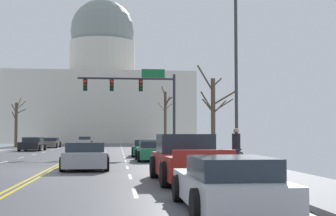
# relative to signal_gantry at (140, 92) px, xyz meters

# --- Properties ---
(ground) EXTENTS (20.00, 180.00, 0.20)m
(ground) POSITION_rel_signal_gantry_xyz_m (-4.77, -17.48, -4.99)
(ground) COLOR #4D4D52
(signal_gantry) EXTENTS (7.91, 0.41, 6.76)m
(signal_gantry) POSITION_rel_signal_gantry_xyz_m (0.00, 0.00, 0.00)
(signal_gantry) COLOR #28282D
(signal_gantry) RESTS_ON ground
(street_lamp_right) EXTENTS (1.97, 0.24, 8.96)m
(street_lamp_right) POSITION_rel_signal_gantry_xyz_m (3.21, -18.44, 0.32)
(street_lamp_right) COLOR #333338
(street_lamp_right) RESTS_ON ground
(capitol_building) EXTENTS (33.89, 18.57, 30.10)m
(capitol_building) POSITION_rel_signal_gantry_xyz_m (-4.77, 54.99, 4.89)
(capitol_building) COLOR beige
(capitol_building) RESTS_ON ground
(sedan_near_00) EXTENTS (2.20, 4.74, 1.19)m
(sedan_near_00) POSITION_rel_signal_gantry_xyz_m (0.31, -3.68, -4.46)
(sedan_near_00) COLOR #1E7247
(sedan_near_00) RESTS_ON ground
(sedan_near_01) EXTENTS (1.98, 4.30, 1.20)m
(sedan_near_01) POSITION_rel_signal_gantry_xyz_m (0.33, -9.94, -4.45)
(sedan_near_01) COLOR #1E7247
(sedan_near_01) RESTS_ON ground
(sedan_near_02) EXTENTS (2.21, 4.34, 1.23)m
(sedan_near_02) POSITION_rel_signal_gantry_xyz_m (-3.20, -16.83, -4.43)
(sedan_near_02) COLOR #9EA3A8
(sedan_near_02) RESTS_ON ground
(pickup_truck_near_03) EXTENTS (2.38, 5.47, 1.61)m
(pickup_truck_near_03) POSITION_rel_signal_gantry_xyz_m (0.62, -22.90, -4.30)
(pickup_truck_near_03) COLOR maroon
(pickup_truck_near_03) RESTS_ON ground
(sedan_near_04) EXTENTS (1.94, 4.70, 1.15)m
(sedan_near_04) POSITION_rel_signal_gantry_xyz_m (0.53, -29.30, -4.47)
(sedan_near_04) COLOR silver
(sedan_near_04) RESTS_ON ground
(sedan_oncoming_00) EXTENTS (2.20, 4.60, 1.31)m
(sedan_oncoming_00) POSITION_rel_signal_gantry_xyz_m (-9.93, 9.00, -4.39)
(sedan_oncoming_00) COLOR black
(sedan_oncoming_00) RESTS_ON ground
(sedan_oncoming_01) EXTENTS (2.14, 4.66, 1.18)m
(sedan_oncoming_01) POSITION_rel_signal_gantry_xyz_m (-9.74, 20.21, -4.46)
(sedan_oncoming_01) COLOR #6B6056
(sedan_oncoming_01) RESTS_ON ground
(sedan_oncoming_02) EXTENTS (2.05, 4.65, 1.26)m
(sedan_oncoming_02) POSITION_rel_signal_gantry_xyz_m (-6.41, 31.46, -4.43)
(sedan_oncoming_02) COLOR silver
(sedan_oncoming_02) RESTS_ON ground
(bare_tree_00) EXTENTS (2.52, 2.02, 5.72)m
(bare_tree_00) POSITION_rel_signal_gantry_xyz_m (4.14, -9.67, -2.13)
(bare_tree_00) COLOR #4C3D2D
(bare_tree_00) RESTS_ON ground
(bare_tree_02) EXTENTS (1.69, 1.58, 6.92)m
(bare_tree_02) POSITION_rel_signal_gantry_xyz_m (3.79, 17.13, -1.39)
(bare_tree_02) COLOR #4C3D2D
(bare_tree_02) RESTS_ON ground
(bare_tree_03) EXTENTS (1.81, 1.32, 5.60)m
(bare_tree_03) POSITION_rel_signal_gantry_xyz_m (-13.24, 17.47, -2.18)
(bare_tree_03) COLOR brown
(bare_tree_03) RESTS_ON ground
(pedestrian_00) EXTENTS (0.35, 0.34, 1.71)m
(pedestrian_00) POSITION_rel_signal_gantry_xyz_m (3.03, -19.96, -3.92)
(pedestrian_00) COLOR #33333D
(pedestrian_00) RESTS_ON ground
(bicycle_parked) EXTENTS (0.12, 1.77, 0.85)m
(bicycle_parked) POSITION_rel_signal_gantry_xyz_m (3.66, -17.78, -4.53)
(bicycle_parked) COLOR black
(bicycle_parked) RESTS_ON ground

